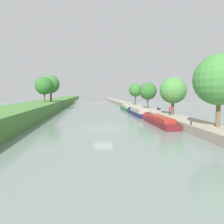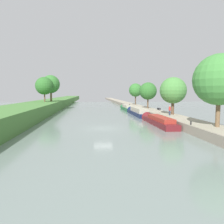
% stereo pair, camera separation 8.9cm
% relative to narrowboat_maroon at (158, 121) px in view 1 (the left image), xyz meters
% --- Properties ---
extents(ground_plane, '(160.00, 160.00, 0.00)m').
position_rel_narrowboat_maroon_xyz_m(ground_plane, '(-8.48, -2.73, -0.55)').
color(ground_plane, slate).
extents(right_towpath, '(3.88, 260.00, 0.99)m').
position_rel_narrowboat_maroon_xyz_m(right_towpath, '(3.37, -2.73, -0.06)').
color(right_towpath, '#9E937F').
rests_on(right_towpath, ground_plane).
extents(stone_quay, '(0.25, 260.00, 1.04)m').
position_rel_narrowboat_maroon_xyz_m(stone_quay, '(1.30, -2.73, -0.03)').
color(stone_quay, gray).
rests_on(stone_quay, ground_plane).
extents(narrowboat_maroon, '(1.98, 12.20, 1.89)m').
position_rel_narrowboat_maroon_xyz_m(narrowboat_maroon, '(0.00, 0.00, 0.00)').
color(narrowboat_maroon, maroon).
rests_on(narrowboat_maroon, ground_plane).
extents(narrowboat_navy, '(2.15, 13.79, 2.29)m').
position_rel_narrowboat_maroon_xyz_m(narrowboat_navy, '(-0.05, 13.63, 0.10)').
color(narrowboat_navy, '#141E42').
rests_on(narrowboat_navy, ground_plane).
extents(narrowboat_green, '(1.85, 11.50, 1.95)m').
position_rel_narrowboat_maroon_xyz_m(narrowboat_green, '(-0.15, 26.71, 0.04)').
color(narrowboat_green, '#1E6033').
rests_on(narrowboat_green, ground_plane).
extents(tree_rightbank_near, '(5.65, 5.65, 8.06)m').
position_rel_narrowboat_maroon_xyz_m(tree_rightbank_near, '(3.90, -9.00, 5.66)').
color(tree_rightbank_near, brown).
rests_on(tree_rightbank_near, right_towpath).
extents(tree_rightbank_midnear, '(4.59, 4.59, 6.51)m').
position_rel_narrowboat_maroon_xyz_m(tree_rightbank_midnear, '(4.19, 4.46, 4.63)').
color(tree_rightbank_midnear, brown).
rests_on(tree_rightbank_midnear, right_towpath).
extents(tree_rightbank_midfar, '(4.24, 4.24, 6.33)m').
position_rel_narrowboat_maroon_xyz_m(tree_rightbank_midfar, '(3.89, 19.21, 4.64)').
color(tree_rightbank_midfar, brown).
rests_on(tree_rightbank_midfar, right_towpath).
extents(tree_rightbank_far, '(4.26, 4.26, 6.79)m').
position_rel_narrowboat_maroon_xyz_m(tree_rightbank_far, '(4.34, 35.27, 5.08)').
color(tree_rightbank_far, '#4C3828').
rests_on(tree_rightbank_far, right_towpath).
extents(tree_leftbank_downstream, '(4.62, 4.62, 6.49)m').
position_rel_narrowboat_maroon_xyz_m(tree_leftbank_downstream, '(-22.09, 25.48, 6.04)').
color(tree_leftbank_downstream, brown).
rests_on(tree_leftbank_downstream, left_grassy_bank).
extents(tree_leftbank_upstream, '(4.89, 4.89, 7.17)m').
position_rel_narrowboat_maroon_xyz_m(tree_leftbank_upstream, '(-20.88, 27.92, 6.56)').
color(tree_leftbank_upstream, brown).
rests_on(tree_leftbank_upstream, left_grassy_bank).
extents(person_walking, '(0.34, 0.34, 1.66)m').
position_rel_narrowboat_maroon_xyz_m(person_walking, '(3.13, 3.08, 1.31)').
color(person_walking, '#282D42').
rests_on(person_walking, right_towpath).
extents(mooring_bollard_near, '(0.16, 0.16, 0.45)m').
position_rel_narrowboat_maroon_xyz_m(mooring_bollard_near, '(1.73, -7.19, 0.66)').
color(mooring_bollard_near, black).
rests_on(mooring_bollard_near, right_towpath).
extents(mooring_bollard_far, '(0.16, 0.16, 0.45)m').
position_rel_narrowboat_maroon_xyz_m(mooring_bollard_far, '(1.73, 31.88, 0.66)').
color(mooring_bollard_far, black).
rests_on(mooring_bollard_far, right_towpath).
extents(park_bench, '(0.44, 1.50, 0.47)m').
position_rel_narrowboat_maroon_xyz_m(park_bench, '(4.86, 13.69, 0.79)').
color(park_bench, '#333338').
rests_on(park_bench, right_towpath).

